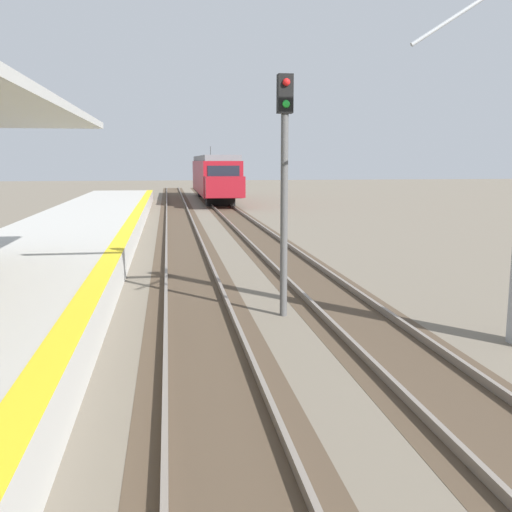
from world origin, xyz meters
TOP-DOWN VIEW (x-y plane):
  - track_pair_nearest_platform at (1.90, 20.00)m, footprint 2.34×120.00m
  - track_pair_middle at (5.30, 20.00)m, footprint 2.34×120.00m
  - approaching_train at (5.30, 55.06)m, footprint 2.93×19.60m
  - rail_signal_post at (3.77, 16.42)m, footprint 0.32×0.34m

SIDE VIEW (x-z plane):
  - track_pair_nearest_platform at x=1.90m, z-range -0.03..0.13m
  - track_pair_middle at x=5.30m, z-range -0.03..0.13m
  - approaching_train at x=5.30m, z-range -0.20..4.56m
  - rail_signal_post at x=3.77m, z-range 0.59..5.79m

